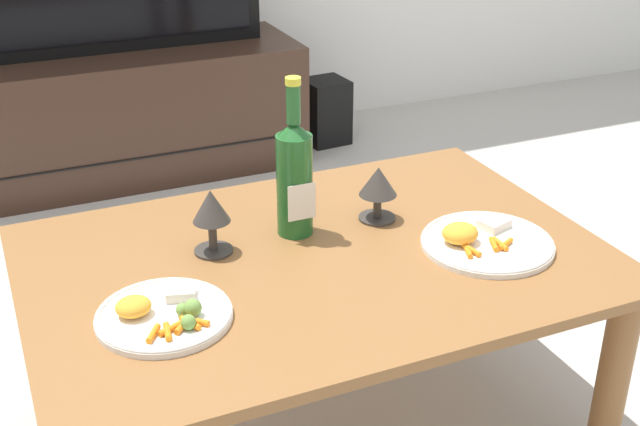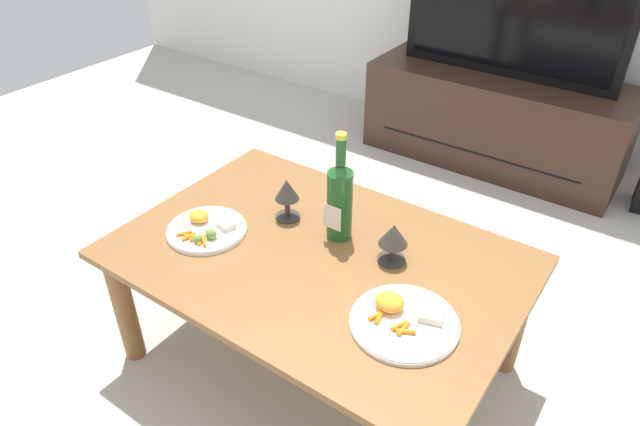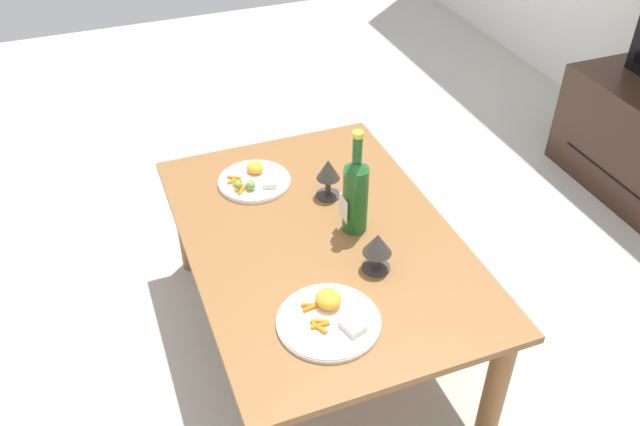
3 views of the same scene
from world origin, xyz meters
The scene contains 7 objects.
ground_plane centered at (0.00, 0.00, 0.00)m, with size 6.40×6.40×0.00m, color #B7B2A8.
dining_table centered at (0.00, 0.00, 0.40)m, with size 1.23×0.84×0.48m.
wine_bottle centered at (0.00, 0.12, 0.62)m, with size 0.08×0.08×0.36m.
goblet_left centered at (-0.20, 0.10, 0.57)m, with size 0.08×0.08×0.15m.
goblet_right centered at (0.20, 0.10, 0.56)m, with size 0.09×0.09×0.13m.
dinner_plate_left centered at (-0.36, -0.11, 0.49)m, with size 0.26×0.26×0.05m.
dinner_plate_right centered at (0.35, -0.11, 0.49)m, with size 0.29×0.29×0.06m.
Camera 3 is at (1.54, -0.59, 1.85)m, focal length 37.58 mm.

